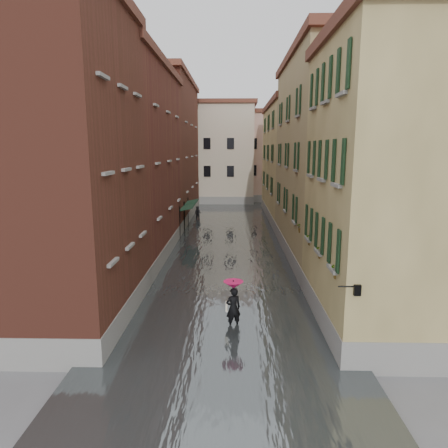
# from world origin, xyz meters

# --- Properties ---
(ground) EXTENTS (120.00, 120.00, 0.00)m
(ground) POSITION_xyz_m (0.00, 0.00, 0.00)
(ground) COLOR slate
(ground) RESTS_ON ground
(floodwater) EXTENTS (10.00, 60.00, 0.20)m
(floodwater) POSITION_xyz_m (0.00, 13.00, 0.10)
(floodwater) COLOR #495051
(floodwater) RESTS_ON ground
(building_left_near) EXTENTS (6.00, 8.00, 13.00)m
(building_left_near) POSITION_xyz_m (-7.00, -2.00, 6.50)
(building_left_near) COLOR brown
(building_left_near) RESTS_ON ground
(building_left_mid) EXTENTS (6.00, 14.00, 12.50)m
(building_left_mid) POSITION_xyz_m (-7.00, 9.00, 6.25)
(building_left_mid) COLOR brown
(building_left_mid) RESTS_ON ground
(building_left_far) EXTENTS (6.00, 16.00, 14.00)m
(building_left_far) POSITION_xyz_m (-7.00, 24.00, 7.00)
(building_left_far) COLOR brown
(building_left_far) RESTS_ON ground
(building_right_near) EXTENTS (6.00, 8.00, 11.50)m
(building_right_near) POSITION_xyz_m (7.00, -2.00, 5.75)
(building_right_near) COLOR olive
(building_right_near) RESTS_ON ground
(building_right_mid) EXTENTS (6.00, 14.00, 13.00)m
(building_right_mid) POSITION_xyz_m (7.00, 9.00, 6.50)
(building_right_mid) COLOR #96835B
(building_right_mid) RESTS_ON ground
(building_right_far) EXTENTS (6.00, 16.00, 11.50)m
(building_right_far) POSITION_xyz_m (7.00, 24.00, 5.75)
(building_right_far) COLOR olive
(building_right_far) RESTS_ON ground
(building_end_cream) EXTENTS (12.00, 9.00, 13.00)m
(building_end_cream) POSITION_xyz_m (-3.00, 38.00, 6.50)
(building_end_cream) COLOR #BDB496
(building_end_cream) RESTS_ON ground
(building_end_pink) EXTENTS (10.00, 9.00, 12.00)m
(building_end_pink) POSITION_xyz_m (6.00, 40.00, 6.00)
(building_end_pink) COLOR tan
(building_end_pink) RESTS_ON ground
(awning_near) EXTENTS (1.09, 2.89, 2.80)m
(awning_near) POSITION_xyz_m (-3.49, 14.98, 2.46)
(awning_near) COLOR black
(awning_near) RESTS_ON ground
(awning_far) EXTENTS (1.09, 2.88, 2.80)m
(awning_far) POSITION_xyz_m (-3.49, 18.14, 2.46)
(awning_far) COLOR black
(awning_far) RESTS_ON ground
(wall_lantern) EXTENTS (0.71, 0.22, 0.35)m
(wall_lantern) POSITION_xyz_m (4.33, -6.00, 3.01)
(wall_lantern) COLOR black
(wall_lantern) RESTS_ON ground
(window_planters) EXTENTS (0.59, 8.56, 0.84)m
(window_planters) POSITION_xyz_m (4.12, -0.82, 3.51)
(window_planters) COLOR maroon
(window_planters) RESTS_ON ground
(pedestrian_main) EXTENTS (0.85, 0.85, 2.06)m
(pedestrian_main) POSITION_xyz_m (0.41, -2.56, 1.19)
(pedestrian_main) COLOR black
(pedestrian_main) RESTS_ON ground
(pedestrian_far) EXTENTS (0.85, 0.74, 1.48)m
(pedestrian_far) POSITION_xyz_m (-3.31, 22.75, 0.74)
(pedestrian_far) COLOR black
(pedestrian_far) RESTS_ON ground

